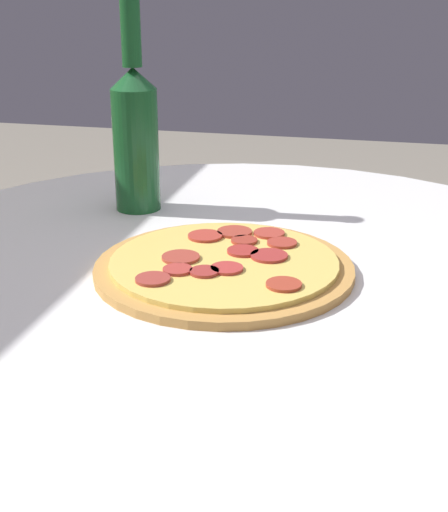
% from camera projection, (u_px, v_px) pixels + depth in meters
% --- Properties ---
extents(table, '(0.98, 0.98, 0.69)m').
position_uv_depth(table, '(237.00, 393.00, 0.90)').
color(table, white).
rests_on(table, ground_plane).
extents(pizza, '(0.30, 0.30, 0.02)m').
position_uv_depth(pizza, '(224.00, 265.00, 0.81)').
color(pizza, '#C68E47').
rests_on(pizza, table).
extents(beer_bottle, '(0.06, 0.06, 0.31)m').
position_uv_depth(beer_bottle, '(135.00, 131.00, 1.00)').
color(beer_bottle, '#195628').
rests_on(beer_bottle, table).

